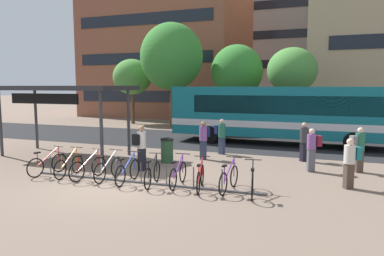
% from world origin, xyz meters
% --- Properties ---
extents(ground, '(200.00, 200.00, 0.00)m').
position_xyz_m(ground, '(0.00, 0.00, 0.00)').
color(ground, '#7A6656').
extents(bus_lane_asphalt, '(80.00, 7.20, 0.01)m').
position_xyz_m(bus_lane_asphalt, '(0.00, 10.33, 0.00)').
color(bus_lane_asphalt, '#232326').
rests_on(bus_lane_asphalt, ground).
extents(city_bus, '(12.07, 2.77, 3.20)m').
position_xyz_m(city_bus, '(3.88, 10.33, 1.78)').
color(city_bus, '#0F6070').
rests_on(city_bus, ground).
extents(bike_rack, '(8.33, 0.26, 0.70)m').
position_xyz_m(bike_rack, '(0.60, 0.47, 0.09)').
color(bike_rack, '#47474C').
rests_on(bike_rack, ground).
extents(parked_bicycle_red_0, '(0.52, 1.70, 0.99)m').
position_xyz_m(parked_bicycle_red_0, '(-3.20, 0.34, 0.38)').
color(parked_bicycle_red_0, black).
rests_on(parked_bicycle_red_0, ground).
extents(parked_bicycle_orange_1, '(0.52, 1.72, 0.99)m').
position_xyz_m(parked_bicycle_orange_1, '(-2.30, 0.41, 0.38)').
color(parked_bicycle_orange_1, black).
rests_on(parked_bicycle_orange_1, ground).
extents(parked_bicycle_red_2, '(0.52, 1.71, 0.99)m').
position_xyz_m(parked_bicycle_red_2, '(-1.44, 0.37, 0.38)').
color(parked_bicycle_red_2, black).
rests_on(parked_bicycle_red_2, ground).
extents(parked_bicycle_white_3, '(0.52, 1.72, 0.99)m').
position_xyz_m(parked_bicycle_white_3, '(-0.67, 0.47, 0.38)').
color(parked_bicycle_white_3, black).
rests_on(parked_bicycle_white_3, ground).
extents(parked_bicycle_blue_4, '(0.52, 1.72, 0.99)m').
position_xyz_m(parked_bicycle_blue_4, '(0.13, 0.39, 0.38)').
color(parked_bicycle_blue_4, black).
rests_on(parked_bicycle_blue_4, ground).
extents(parked_bicycle_black_5, '(0.52, 1.71, 0.99)m').
position_xyz_m(parked_bicycle_black_5, '(1.06, 0.40, 0.38)').
color(parked_bicycle_black_5, black).
rests_on(parked_bicycle_black_5, ground).
extents(parked_bicycle_purple_6, '(0.52, 1.72, 0.99)m').
position_xyz_m(parked_bicycle_purple_6, '(1.88, 0.60, 0.38)').
color(parked_bicycle_purple_6, black).
rests_on(parked_bicycle_purple_6, ground).
extents(parked_bicycle_red_7, '(0.57, 1.69, 0.99)m').
position_xyz_m(parked_bicycle_red_7, '(2.70, 0.44, 0.38)').
color(parked_bicycle_red_7, black).
rests_on(parked_bicycle_red_7, ground).
extents(parked_bicycle_purple_8, '(0.52, 1.72, 0.99)m').
position_xyz_m(parked_bicycle_purple_8, '(3.55, 0.65, 0.38)').
color(parked_bicycle_purple_8, black).
rests_on(parked_bicycle_purple_8, ground).
extents(parked_bicycle_black_9, '(0.52, 1.71, 0.99)m').
position_xyz_m(parked_bicycle_black_9, '(4.32, 0.46, 0.38)').
color(parked_bicycle_black_9, black).
rests_on(parked_bicycle_black_9, ground).
extents(transit_shelter, '(6.29, 3.06, 3.25)m').
position_xyz_m(transit_shelter, '(-5.04, 3.50, 3.04)').
color(transit_shelter, '#38383D').
rests_on(transit_shelter, ground).
extents(commuter_navy_pack_0, '(0.41, 0.57, 1.69)m').
position_xyz_m(commuter_navy_pack_0, '(1.28, 4.98, 0.97)').
color(commuter_navy_pack_0, '#2D3851').
rests_on(commuter_navy_pack_0, ground).
extents(commuter_maroon_pack_1, '(0.60, 0.49, 1.65)m').
position_xyz_m(commuter_maroon_pack_1, '(5.86, 4.22, 0.95)').
color(commuter_maroon_pack_1, '#565660').
rests_on(commuter_maroon_pack_1, ground).
extents(commuter_black_pack_2, '(0.52, 0.60, 1.74)m').
position_xyz_m(commuter_black_pack_2, '(-0.27, 2.06, 1.00)').
color(commuter_black_pack_2, black).
rests_on(commuter_black_pack_2, ground).
extents(commuter_navy_pack_3, '(0.60, 0.48, 1.68)m').
position_xyz_m(commuter_navy_pack_3, '(1.67, 6.43, 0.96)').
color(commuter_navy_pack_3, '#2D3851').
rests_on(commuter_navy_pack_3, ground).
extents(commuter_grey_pack_4, '(0.57, 0.60, 1.69)m').
position_xyz_m(commuter_grey_pack_4, '(5.48, 6.10, 0.97)').
color(commuter_grey_pack_4, black).
rests_on(commuter_grey_pack_4, ground).
extents(commuter_teal_pack_5, '(0.61, 0.54, 1.61)m').
position_xyz_m(commuter_teal_pack_5, '(7.07, 2.27, 0.92)').
color(commuter_teal_pack_5, '#47382D').
rests_on(commuter_teal_pack_5, ground).
extents(commuter_grey_pack_6, '(0.60, 0.50, 1.71)m').
position_xyz_m(commuter_grey_pack_6, '(7.50, 4.71, 0.98)').
color(commuter_grey_pack_6, '#47382D').
rests_on(commuter_grey_pack_6, ground).
extents(trash_bin, '(0.55, 0.55, 1.03)m').
position_xyz_m(trash_bin, '(0.03, 3.80, 0.52)').
color(trash_bin, '#284C2D').
rests_on(trash_bin, ground).
extents(street_tree_0, '(4.07, 4.07, 6.49)m').
position_xyz_m(street_tree_0, '(-0.38, 18.06, 4.38)').
color(street_tree_0, brown).
rests_on(street_tree_0, ground).
extents(street_tree_1, '(4.82, 4.82, 8.07)m').
position_xyz_m(street_tree_1, '(-4.97, 15.73, 5.48)').
color(street_tree_1, brown).
rests_on(street_tree_1, ground).
extents(street_tree_2, '(3.29, 3.29, 5.54)m').
position_xyz_m(street_tree_2, '(-9.35, 17.28, 4.00)').
color(street_tree_2, brown).
rests_on(street_tree_2, ground).
extents(street_tree_3, '(3.40, 3.40, 5.88)m').
position_xyz_m(street_tree_3, '(4.04, 15.81, 4.30)').
color(street_tree_3, brown).
rests_on(street_tree_3, ground).
extents(building_left_wing, '(16.18, 13.68, 18.56)m').
position_xyz_m(building_left_wing, '(-10.53, 28.32, 9.28)').
color(building_left_wing, brown).
rests_on(building_left_wing, ground).
extents(building_centre_block, '(15.38, 13.83, 15.30)m').
position_xyz_m(building_centre_block, '(3.48, 45.38, 7.65)').
color(building_centre_block, gray).
rests_on(building_centre_block, ground).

